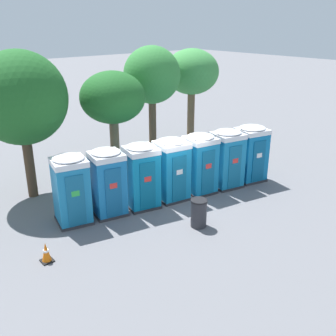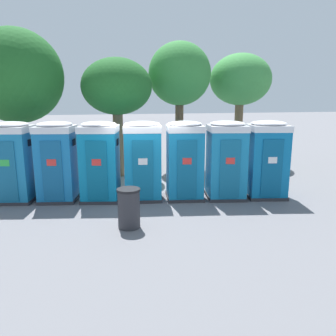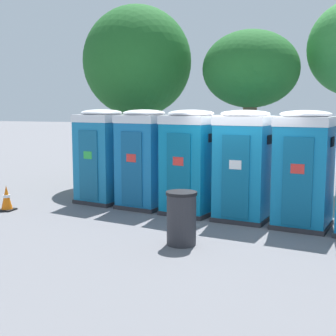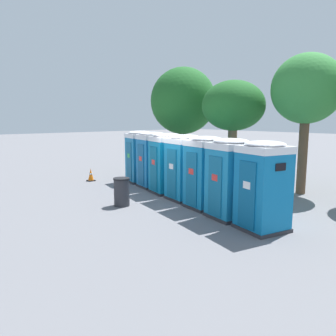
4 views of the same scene
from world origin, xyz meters
The scene contains 13 objects.
ground_plane centered at (0.00, 0.00, 0.00)m, with size 120.00×120.00×0.00m, color slate.
portapotty_0 centered at (-4.02, 0.69, 1.28)m, with size 1.42×1.43×2.54m.
portapotty_1 centered at (-2.69, 0.43, 1.28)m, with size 1.37×1.40×2.54m.
portapotty_2 centered at (-1.36, 0.12, 1.28)m, with size 1.43×1.43×2.54m.
portapotty_3 centered at (-0.02, -0.09, 1.28)m, with size 1.38×1.38×2.54m.
portapotty_4 centered at (1.31, -0.36, 1.28)m, with size 1.35×1.38×2.54m.
portapotty_5 centered at (2.64, -0.65, 1.28)m, with size 1.43×1.42×2.54m.
portapotty_6 centered at (3.99, -0.87, 1.28)m, with size 1.47×1.44×2.54m.
street_tree_1 centered at (-0.44, 3.36, 3.65)m, with size 2.86×2.86×4.85m.
street_tree_2 centered at (2.48, 4.31, 4.27)m, with size 2.81×2.81×5.73m.
street_tree_3 centered at (-4.25, 3.83, 4.06)m, with size 3.56×3.56×5.89m.
trash_can centered at (-0.80, -2.46, 0.52)m, with size 0.59×0.59×1.02m.
traffic_cone centered at (-5.85, -1.05, 0.31)m, with size 0.36×0.36×0.64m.
Camera 4 is at (9.04, -8.75, 3.15)m, focal length 35.00 mm.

